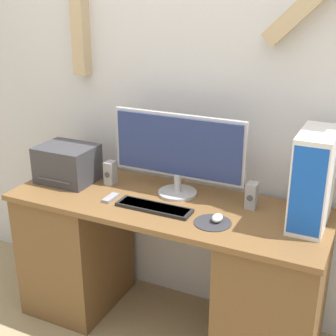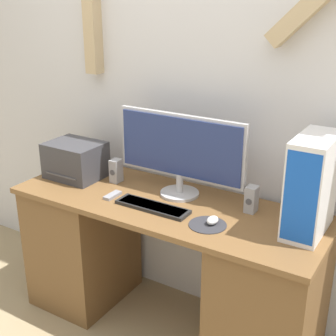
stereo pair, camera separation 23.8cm
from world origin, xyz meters
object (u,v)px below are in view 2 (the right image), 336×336
at_px(speaker_right, 251,199).
at_px(keyboard, 153,207).
at_px(speaker_left, 116,171).
at_px(computer_tower, 311,185).
at_px(monitor, 180,150).
at_px(remote_control, 113,195).
at_px(mouse, 213,220).
at_px(printer, 75,160).

bearing_deg(speaker_right, keyboard, -152.51).
bearing_deg(speaker_left, computer_tower, -0.55).
bearing_deg(computer_tower, monitor, 176.15).
distance_m(monitor, computer_tower, 0.71).
height_order(monitor, speaker_right, monitor).
relative_size(keyboard, speaker_right, 2.93).
distance_m(monitor, remote_control, 0.44).
xyz_separation_m(mouse, computer_tower, (0.40, 0.17, 0.21)).
bearing_deg(speaker_right, printer, -174.46).
bearing_deg(remote_control, printer, 161.96).
relative_size(monitor, printer, 2.32).
xyz_separation_m(monitor, mouse, (0.31, -0.22, -0.23)).
distance_m(printer, speaker_left, 0.26).
relative_size(keyboard, speaker_left, 2.93).
bearing_deg(speaker_right, remote_control, -162.55).
height_order(keyboard, remote_control, keyboard).
height_order(mouse, computer_tower, computer_tower).
height_order(monitor, printer, monitor).
height_order(monitor, computer_tower, computer_tower).
bearing_deg(monitor, printer, -171.47).
bearing_deg(speaker_left, mouse, -14.41).
bearing_deg(mouse, speaker_right, 65.58).
xyz_separation_m(mouse, speaker_right, (0.10, 0.23, 0.05)).
xyz_separation_m(computer_tower, speaker_left, (-1.11, 0.01, -0.16)).
relative_size(monitor, speaker_right, 5.45).
height_order(keyboard, computer_tower, computer_tower).
height_order(computer_tower, speaker_right, computer_tower).
height_order(computer_tower, speaker_left, computer_tower).
height_order(mouse, remote_control, mouse).
distance_m(mouse, computer_tower, 0.48).
bearing_deg(speaker_left, monitor, 5.18).
bearing_deg(mouse, keyboard, -179.27).
bearing_deg(monitor, computer_tower, -3.85).
bearing_deg(computer_tower, remote_control, -170.41).
distance_m(mouse, printer, 0.98).
relative_size(speaker_left, remote_control, 1.19).
distance_m(monitor, speaker_right, 0.45).
bearing_deg(speaker_left, keyboard, -26.58).
height_order(speaker_right, remote_control, speaker_right).
bearing_deg(monitor, remote_control, -143.67).
height_order(keyboard, printer, printer).
bearing_deg(mouse, monitor, 144.43).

